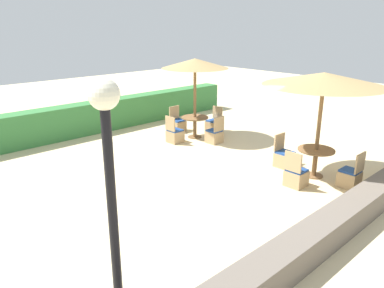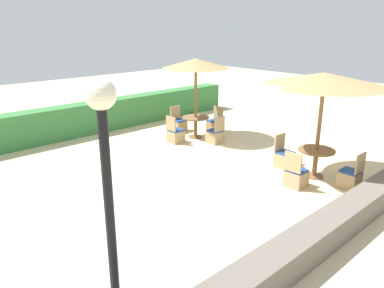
{
  "view_description": "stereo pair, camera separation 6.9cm",
  "coord_description": "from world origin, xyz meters",
  "px_view_note": "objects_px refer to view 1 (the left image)",
  "views": [
    {
      "loc": [
        -6.26,
        -6.11,
        3.89
      ],
      "look_at": [
        0.0,
        0.6,
        0.9
      ],
      "focal_mm": 35.0,
      "sensor_mm": 36.0,
      "label": 1
    },
    {
      "loc": [
        -6.2,
        -6.15,
        3.89
      ],
      "look_at": [
        0.0,
        0.6,
        0.9
      ],
      "focal_mm": 35.0,
      "sensor_mm": 36.0,
      "label": 2
    }
  ],
  "objects_px": {
    "round_table_front_right": "(316,156)",
    "patio_chair_front_right_north": "(284,158)",
    "round_table_back_right": "(195,122)",
    "patio_chair_back_right_west": "(175,135)",
    "patio_chair_back_right_east": "(214,125)",
    "parasol_back_right": "(195,64)",
    "patio_chair_back_right_south": "(215,135)",
    "lamp_post": "(109,162)",
    "patio_chair_front_right_south": "(350,177)",
    "parasol_front_right": "(324,79)",
    "patio_chair_back_right_north": "(178,125)",
    "patio_chair_front_right_west": "(296,176)"
  },
  "relations": [
    {
      "from": "round_table_front_right",
      "to": "patio_chair_back_right_south",
      "type": "bearing_deg",
      "value": 87.55
    },
    {
      "from": "lamp_post",
      "to": "parasol_front_right",
      "type": "distance_m",
      "value": 6.64
    },
    {
      "from": "parasol_back_right",
      "to": "patio_chair_back_right_west",
      "type": "bearing_deg",
      "value": 178.09
    },
    {
      "from": "round_table_back_right",
      "to": "patio_chair_back_right_east",
      "type": "height_order",
      "value": "patio_chair_back_right_east"
    },
    {
      "from": "patio_chair_front_right_west",
      "to": "patio_chair_back_right_west",
      "type": "height_order",
      "value": "same"
    },
    {
      "from": "patio_chair_front_right_west",
      "to": "patio_chair_back_right_west",
      "type": "distance_m",
      "value": 4.77
    },
    {
      "from": "parasol_back_right",
      "to": "patio_chair_back_right_south",
      "type": "bearing_deg",
      "value": -87.28
    },
    {
      "from": "parasol_front_right",
      "to": "patio_chair_front_right_south",
      "type": "xyz_separation_m",
      "value": [
        0.02,
        -0.96,
        -2.3
      ]
    },
    {
      "from": "lamp_post",
      "to": "patio_chair_front_right_north",
      "type": "height_order",
      "value": "lamp_post"
    },
    {
      "from": "round_table_back_right",
      "to": "patio_chair_back_right_west",
      "type": "xyz_separation_m",
      "value": [
        -0.91,
        0.03,
        -0.3
      ]
    },
    {
      "from": "patio_chair_back_right_north",
      "to": "parasol_front_right",
      "type": "bearing_deg",
      "value": 88.26
    },
    {
      "from": "parasol_front_right",
      "to": "round_table_front_right",
      "type": "xyz_separation_m",
      "value": [
        0.0,
        0.0,
        -2.0
      ]
    },
    {
      "from": "parasol_back_right",
      "to": "round_table_back_right",
      "type": "distance_m",
      "value": 2.01
    },
    {
      "from": "patio_chair_front_right_west",
      "to": "patio_chair_back_right_east",
      "type": "height_order",
      "value": "same"
    },
    {
      "from": "patio_chair_front_right_north",
      "to": "patio_chair_back_right_south",
      "type": "relative_size",
      "value": 1.0
    },
    {
      "from": "patio_chair_front_right_south",
      "to": "patio_chair_front_right_north",
      "type": "xyz_separation_m",
      "value": [
        -0.01,
        1.9,
        0.0
      ]
    },
    {
      "from": "parasol_front_right",
      "to": "patio_chair_back_right_west",
      "type": "relative_size",
      "value": 3.22
    },
    {
      "from": "round_table_back_right",
      "to": "patio_chair_back_right_south",
      "type": "relative_size",
      "value": 1.02
    },
    {
      "from": "patio_chair_back_right_west",
      "to": "patio_chair_back_right_north",
      "type": "height_order",
      "value": "same"
    },
    {
      "from": "patio_chair_front_right_south",
      "to": "parasol_back_right",
      "type": "relative_size",
      "value": 0.34
    },
    {
      "from": "lamp_post",
      "to": "patio_chair_back_right_south",
      "type": "distance_m",
      "value": 8.47
    },
    {
      "from": "parasol_back_right",
      "to": "round_table_back_right",
      "type": "height_order",
      "value": "parasol_back_right"
    },
    {
      "from": "parasol_front_right",
      "to": "round_table_back_right",
      "type": "height_order",
      "value": "parasol_front_right"
    },
    {
      "from": "patio_chair_front_right_west",
      "to": "parasol_front_right",
      "type": "bearing_deg",
      "value": 90.9
    },
    {
      "from": "round_table_back_right",
      "to": "patio_chair_back_right_west",
      "type": "distance_m",
      "value": 0.96
    },
    {
      "from": "round_table_back_right",
      "to": "patio_chair_back_right_north",
      "type": "xyz_separation_m",
      "value": [
        0.05,
        0.99,
        -0.3
      ]
    },
    {
      "from": "patio_chair_front_right_south",
      "to": "patio_chair_back_right_south",
      "type": "relative_size",
      "value": 1.0
    },
    {
      "from": "patio_chair_front_right_south",
      "to": "patio_chair_back_right_north",
      "type": "distance_m",
      "value": 6.67
    },
    {
      "from": "patio_chair_back_right_south",
      "to": "patio_chair_back_right_east",
      "type": "distance_m",
      "value": 1.35
    },
    {
      "from": "round_table_front_right",
      "to": "patio_chair_front_right_north",
      "type": "height_order",
      "value": "patio_chair_front_right_north"
    },
    {
      "from": "patio_chair_front_right_west",
      "to": "patio_chair_front_right_south",
      "type": "distance_m",
      "value": 1.32
    },
    {
      "from": "parasol_front_right",
      "to": "patio_chair_back_right_south",
      "type": "xyz_separation_m",
      "value": [
        0.16,
        3.8,
        -2.3
      ]
    },
    {
      "from": "patio_chair_front_right_west",
      "to": "patio_chair_back_right_south",
      "type": "relative_size",
      "value": 1.0
    },
    {
      "from": "patio_chair_front_right_south",
      "to": "lamp_post",
      "type": "bearing_deg",
      "value": 179.48
    },
    {
      "from": "round_table_front_right",
      "to": "patio_chair_front_right_west",
      "type": "relative_size",
      "value": 1.01
    },
    {
      "from": "lamp_post",
      "to": "patio_chair_back_right_south",
      "type": "height_order",
      "value": "lamp_post"
    },
    {
      "from": "patio_chair_front_right_south",
      "to": "patio_chair_back_right_south",
      "type": "bearing_deg",
      "value": 88.23
    },
    {
      "from": "round_table_back_right",
      "to": "patio_chair_back_right_east",
      "type": "xyz_separation_m",
      "value": [
        1.0,
        0.03,
        -0.3
      ]
    },
    {
      "from": "lamp_post",
      "to": "patio_chair_front_right_south",
      "type": "bearing_deg",
      "value": -0.52
    },
    {
      "from": "patio_chair_back_right_south",
      "to": "patio_chair_front_right_south",
      "type": "bearing_deg",
      "value": -91.77
    },
    {
      "from": "round_table_back_right",
      "to": "patio_chair_back_right_north",
      "type": "bearing_deg",
      "value": 86.82
    },
    {
      "from": "round_table_front_right",
      "to": "round_table_back_right",
      "type": "xyz_separation_m",
      "value": [
        0.12,
        4.72,
        -0.01
      ]
    },
    {
      "from": "parasol_front_right",
      "to": "round_table_front_right",
      "type": "distance_m",
      "value": 2.0
    },
    {
      "from": "round_table_front_right",
      "to": "parasol_back_right",
      "type": "height_order",
      "value": "parasol_back_right"
    },
    {
      "from": "patio_chair_front_right_north",
      "to": "parasol_back_right",
      "type": "relative_size",
      "value": 0.34
    },
    {
      "from": "patio_chair_front_right_south",
      "to": "patio_chair_back_right_south",
      "type": "xyz_separation_m",
      "value": [
        0.15,
        4.75,
        0.0
      ]
    },
    {
      "from": "lamp_post",
      "to": "round_table_front_right",
      "type": "bearing_deg",
      "value": 7.76
    },
    {
      "from": "patio_chair_back_right_east",
      "to": "patio_chair_front_right_north",
      "type": "bearing_deg",
      "value": 163.73
    },
    {
      "from": "parasol_back_right",
      "to": "patio_chair_back_right_south",
      "type": "distance_m",
      "value": 2.48
    },
    {
      "from": "parasol_front_right",
      "to": "patio_chair_back_right_east",
      "type": "xyz_separation_m",
      "value": [
        1.12,
        4.75,
        -2.3
      ]
    }
  ]
}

